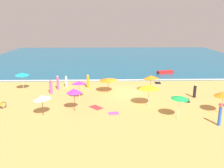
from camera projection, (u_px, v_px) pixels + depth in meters
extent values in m
plane|color=#E0A856|center=(124.00, 93.00, 30.31)|extent=(60.00, 60.00, 0.00)
cube|color=#196084|center=(115.00, 58.00, 57.32)|extent=(60.00, 44.00, 0.10)
cube|color=white|center=(121.00, 80.00, 36.36)|extent=(57.00, 0.70, 0.01)
cylinder|color=silver|center=(79.00, 90.00, 27.88)|extent=(0.05, 0.05, 2.04)
cone|color=#B733C6|center=(79.00, 83.00, 27.64)|extent=(2.12, 2.14, 0.52)
cylinder|color=#4C3823|center=(43.00, 106.00, 22.90)|extent=(0.05, 0.05, 2.01)
cone|color=white|center=(42.00, 97.00, 22.67)|extent=(1.82, 1.79, 0.60)
cylinder|color=silver|center=(23.00, 82.00, 31.15)|extent=(0.05, 0.05, 2.29)
cone|color=#19B7C6|center=(22.00, 74.00, 30.88)|extent=(2.48, 2.48, 0.43)
cylinder|color=#4C3823|center=(108.00, 85.00, 30.35)|extent=(0.05, 0.05, 1.81)
cone|color=orange|center=(108.00, 79.00, 30.15)|extent=(3.09, 3.09, 0.42)
cylinder|color=silver|center=(179.00, 107.00, 22.22)|extent=(0.05, 0.05, 2.19)
cone|color=green|center=(180.00, 97.00, 21.97)|extent=(2.30, 2.30, 0.42)
cylinder|color=#4C3823|center=(74.00, 100.00, 24.12)|extent=(0.05, 0.05, 2.30)
cone|color=#B733C6|center=(74.00, 91.00, 23.87)|extent=(1.72, 1.72, 0.49)
cylinder|color=silver|center=(222.00, 103.00, 23.39)|extent=(0.05, 0.05, 2.18)
cone|color=orange|center=(223.00, 94.00, 23.14)|extent=(2.17, 2.15, 0.56)
cylinder|color=#4C3823|center=(151.00, 84.00, 30.65)|extent=(0.05, 0.05, 2.07)
cone|color=orange|center=(151.00, 77.00, 30.42)|extent=(2.87, 2.87, 0.64)
cylinder|color=silver|center=(149.00, 95.00, 25.56)|extent=(0.05, 0.05, 2.30)
cone|color=yellow|center=(149.00, 87.00, 25.31)|extent=(3.06, 3.06, 0.49)
torus|color=black|center=(3.00, 105.00, 25.02)|extent=(0.46, 0.63, 0.72)
cylinder|color=white|center=(66.00, 82.00, 32.87)|extent=(0.43, 0.43, 1.31)
sphere|color=beige|center=(66.00, 77.00, 32.67)|extent=(0.27, 0.27, 0.27)
cylinder|color=orange|center=(88.00, 82.00, 32.46)|extent=(0.35, 0.35, 1.62)
sphere|color=#DBA884|center=(88.00, 75.00, 32.22)|extent=(0.23, 0.23, 0.23)
cylinder|color=blue|center=(220.00, 117.00, 20.82)|extent=(0.28, 0.28, 1.65)
sphere|color=brown|center=(221.00, 107.00, 20.57)|extent=(0.22, 0.22, 0.22)
cylinder|color=black|center=(195.00, 92.00, 28.40)|extent=(0.49, 0.49, 1.40)
sphere|color=beige|center=(195.00, 85.00, 28.19)|extent=(0.25, 0.25, 0.25)
cylinder|color=#D84CA5|center=(58.00, 83.00, 31.63)|extent=(0.36, 0.36, 1.66)
sphere|color=beige|center=(57.00, 76.00, 31.39)|extent=(0.23, 0.23, 0.23)
cylinder|color=#D84CA5|center=(51.00, 87.00, 29.88)|extent=(0.51, 0.51, 1.57)
sphere|color=#9E6B47|center=(50.00, 81.00, 29.65)|extent=(0.23, 0.23, 0.23)
cube|color=#D84CA5|center=(114.00, 113.00, 23.73)|extent=(1.11, 0.90, 0.01)
cube|color=black|center=(187.00, 100.00, 27.48)|extent=(0.97, 1.66, 0.01)
cube|color=red|center=(96.00, 107.00, 25.30)|extent=(1.69, 1.73, 0.01)
cube|color=black|center=(158.00, 83.00, 35.09)|extent=(0.92, 1.40, 0.01)
cube|color=red|center=(165.00, 72.00, 40.71)|extent=(2.89, 1.58, 0.47)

